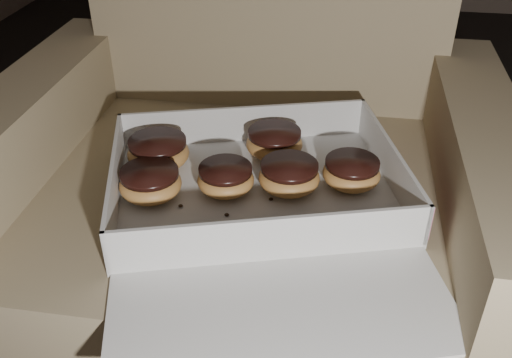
{
  "coord_description": "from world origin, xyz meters",
  "views": [
    {
      "loc": [
        -0.31,
        -0.8,
        0.92
      ],
      "look_at": [
        -0.43,
        -0.08,
        0.42
      ],
      "focal_mm": 40.0,
      "sensor_mm": 36.0,
      "label": 1
    }
  ],
  "objects": [
    {
      "name": "armchair",
      "position": [
        -0.46,
        0.02,
        0.28
      ],
      "size": [
        0.85,
        0.72,
        0.89
      ],
      "color": "#827653",
      "rests_on": "floor"
    },
    {
      "name": "crumb_a",
      "position": [
        -0.46,
        -0.15,
        0.41
      ],
      "size": [
        0.01,
        0.01,
        0.0
      ],
      "primitive_type": "ellipsoid",
      "color": "black",
      "rests_on": "bakery_box"
    },
    {
      "name": "donut_e",
      "position": [
        -0.6,
        -0.03,
        0.43
      ],
      "size": [
        0.1,
        0.1,
        0.05
      ],
      "color": "#BE7F42",
      "rests_on": "bakery_box"
    },
    {
      "name": "bakery_box",
      "position": [
        -0.41,
        -0.12,
        0.41
      ],
      "size": [
        0.56,
        0.61,
        0.07
      ],
      "rotation": [
        0.0,
        0.0,
        0.29
      ],
      "color": "silver",
      "rests_on": "armchair"
    },
    {
      "name": "crumb_b",
      "position": [
        -0.27,
        -0.12,
        0.41
      ],
      "size": [
        0.01,
        0.01,
        0.0
      ],
      "primitive_type": "ellipsoid",
      "color": "black",
      "rests_on": "bakery_box"
    },
    {
      "name": "donut_a",
      "position": [
        -0.48,
        -0.09,
        0.43
      ],
      "size": [
        0.09,
        0.09,
        0.04
      ],
      "color": "#BE7F42",
      "rests_on": "bakery_box"
    },
    {
      "name": "crumb_c",
      "position": [
        -0.44,
        -0.16,
        0.41
      ],
      "size": [
        0.01,
        0.01,
        0.0
      ],
      "primitive_type": "ellipsoid",
      "color": "black",
      "rests_on": "bakery_box"
    },
    {
      "name": "floor",
      "position": [
        0.0,
        0.0,
        0.0
      ],
      "size": [
        4.5,
        4.5,
        0.0
      ],
      "primitive_type": "plane",
      "color": "black",
      "rests_on": "ground"
    },
    {
      "name": "donut_b",
      "position": [
        -0.59,
        -0.12,
        0.43
      ],
      "size": [
        0.1,
        0.1,
        0.05
      ],
      "color": "#BE7F42",
      "rests_on": "bakery_box"
    },
    {
      "name": "crumb_d",
      "position": [
        -0.54,
        -0.14,
        0.41
      ],
      "size": [
        0.01,
        0.01,
        0.0
      ],
      "primitive_type": "ellipsoid",
      "color": "black",
      "rests_on": "bakery_box"
    },
    {
      "name": "crumb_e",
      "position": [
        -0.4,
        -0.1,
        0.41
      ],
      "size": [
        0.01,
        0.01,
        0.0
      ],
      "primitive_type": "ellipsoid",
      "color": "black",
      "rests_on": "bakery_box"
    },
    {
      "name": "donut_c",
      "position": [
        -0.42,
        0.03,
        0.43
      ],
      "size": [
        0.1,
        0.1,
        0.05
      ],
      "color": "#BE7F42",
      "rests_on": "bakery_box"
    },
    {
      "name": "donut_f",
      "position": [
        -0.38,
        -0.07,
        0.43
      ],
      "size": [
        0.1,
        0.1,
        0.05
      ],
      "color": "#BE7F42",
      "rests_on": "bakery_box"
    },
    {
      "name": "donut_d",
      "position": [
        -0.28,
        -0.04,
        0.43
      ],
      "size": [
        0.09,
        0.09,
        0.05
      ],
      "color": "#BE7F42",
      "rests_on": "bakery_box"
    }
  ]
}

